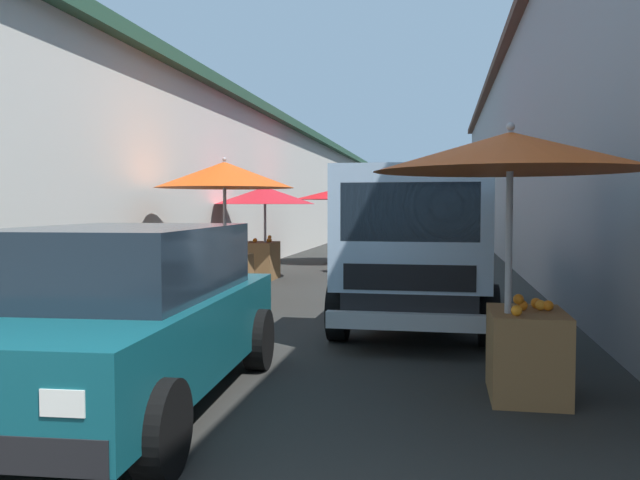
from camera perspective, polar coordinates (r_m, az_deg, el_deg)
The scene contains 12 objects.
ground at distance 15.02m, azimuth 4.52°, elevation -3.25°, with size 90.00×90.00×0.00m, color #282826.
building_left_whitewash at distance 19.03m, azimuth -15.69°, elevation 4.57°, with size 49.80×7.50×4.37m.
fruit_stall_far_left at distance 5.71m, azimuth 16.26°, elevation 3.90°, with size 2.24×2.24×2.30m.
fruit_stall_near_left at distance 10.96m, azimuth -8.18°, elevation 4.02°, with size 2.27×2.27×2.41m.
fruit_stall_far_right at distance 14.59m, azimuth -4.85°, elevation 2.51°, with size 2.19×2.19×2.11m.
fruit_stall_mid_lane at distance 18.51m, azimuth 2.00°, elevation 3.44°, with size 2.77×2.77×2.20m.
hatchback_car at distance 5.64m, azimuth -16.82°, elevation -6.18°, with size 3.99×2.09×1.45m.
delivery_truck at distance 8.54m, azimuth 8.16°, elevation -0.98°, with size 4.93×2.00×2.08m.
vendor_by_crates at distance 15.81m, azimuth 2.73°, elevation 0.35°, with size 0.61×0.33×1.57m.
vendor_in_shade at distance 18.82m, azimuth 11.62°, elevation 0.59°, with size 0.40×0.54×1.52m.
parked_scooter at distance 9.24m, azimuth -8.35°, elevation -4.37°, with size 1.69×0.41×1.14m.
plastic_stool at distance 8.03m, azimuth -14.34°, elevation -6.41°, with size 0.30×0.30×0.43m.
Camera 1 is at (-1.35, -1.50, 1.62)m, focal length 37.32 mm.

